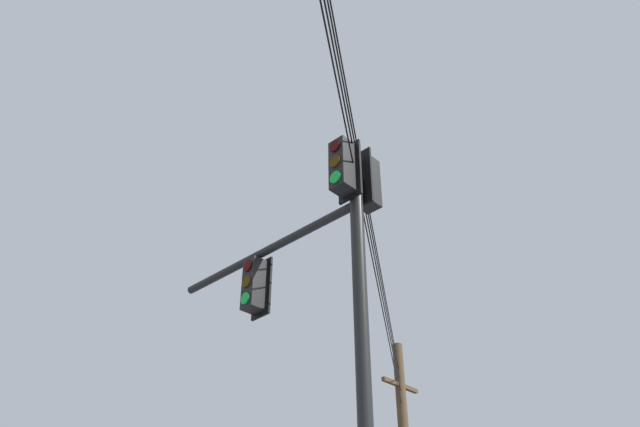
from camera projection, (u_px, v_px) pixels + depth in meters
signal_mast_assembly at (328, 285)px, 8.77m from camera, size 4.06×2.31×7.47m
overhead_wire_span at (344, 97)px, 8.83m from camera, size 3.28×23.69×1.84m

